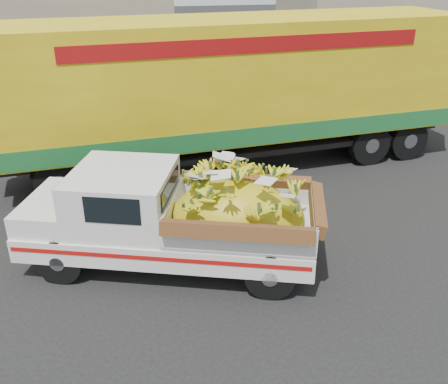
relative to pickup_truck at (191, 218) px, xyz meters
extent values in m
plane|color=black|center=(0.02, -0.12, -0.97)|extent=(100.00, 100.00, 0.00)
cube|color=gray|center=(0.02, 6.99, -0.89)|extent=(60.00, 0.25, 0.15)
cube|color=gray|center=(0.02, 9.09, -0.90)|extent=(60.00, 4.00, 0.14)
cube|color=gray|center=(14.02, 15.99, 2.03)|extent=(14.00, 6.00, 6.00)
cylinder|color=black|center=(-2.30, -0.10, -0.55)|extent=(0.87, 0.48, 0.83)
cylinder|color=black|center=(-1.81, 1.42, -0.55)|extent=(0.87, 0.48, 0.83)
cylinder|color=black|center=(1.14, -1.20, -0.55)|extent=(0.87, 0.48, 0.83)
cylinder|color=black|center=(1.63, 0.32, -0.55)|extent=(0.87, 0.48, 0.83)
cube|color=silver|center=(-0.39, 0.13, -0.36)|extent=(5.46, 3.35, 0.43)
cube|color=#A50F0C|center=(-0.68, -0.76, -0.29)|extent=(4.80, 1.55, 0.08)
cube|color=silver|center=(-2.79, 0.90, -0.48)|extent=(0.66, 1.77, 0.15)
cube|color=silver|center=(-2.39, 0.77, 0.05)|extent=(1.42, 1.95, 0.39)
cube|color=silver|center=(-1.14, 0.37, 0.34)|extent=(2.16, 2.22, 0.98)
cube|color=black|center=(-1.32, -0.52, 0.53)|extent=(0.89, 0.30, 0.46)
cube|color=silver|center=(0.86, -0.28, 0.13)|extent=(2.96, 2.54, 0.56)
ellipsoid|color=gold|center=(0.76, -0.24, 0.01)|extent=(2.62, 2.11, 1.40)
cylinder|color=black|center=(6.53, 4.09, -0.42)|extent=(1.13, 0.45, 1.10)
cylinder|color=black|center=(6.30, 6.08, -0.42)|extent=(1.13, 0.45, 1.10)
cylinder|color=black|center=(5.34, 3.95, -0.42)|extent=(1.13, 0.45, 1.10)
cylinder|color=black|center=(5.11, 5.94, -0.42)|extent=(1.13, 0.45, 1.10)
cylinder|color=black|center=(-2.60, 3.02, -0.42)|extent=(1.13, 0.45, 1.10)
cylinder|color=black|center=(-2.84, 5.00, -0.42)|extent=(1.13, 0.45, 1.10)
cube|color=black|center=(1.75, 4.54, -0.19)|extent=(12.03, 2.40, 0.36)
cube|color=gold|center=(1.75, 4.54, 1.41)|extent=(11.97, 3.86, 2.84)
cube|color=#1B5F2B|center=(1.75, 4.54, 0.24)|extent=(12.03, 3.89, 0.45)
cube|color=maroon|center=(1.90, 3.29, 2.38)|extent=(8.34, 1.00, 0.35)
camera|label=1|loc=(-0.89, -7.72, 4.21)|focal=40.00mm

